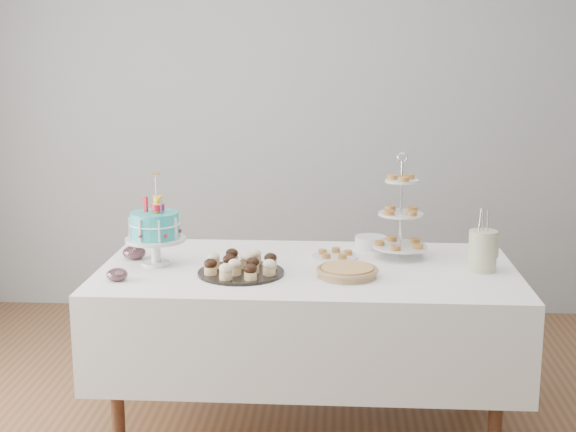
# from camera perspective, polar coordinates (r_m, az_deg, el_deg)

# --- Properties ---
(walls) EXTENTS (5.04, 4.04, 2.70)m
(walls) POSITION_cam_1_polar(r_m,az_deg,el_deg) (3.32, 1.26, 4.64)
(walls) COLOR gray
(walls) RESTS_ON floor
(table) EXTENTS (1.92, 1.02, 0.77)m
(table) POSITION_cam_1_polar(r_m,az_deg,el_deg) (3.79, 1.39, -6.96)
(table) COLOR white
(table) RESTS_ON floor
(birthday_cake) EXTENTS (0.28, 0.28, 0.43)m
(birthday_cake) POSITION_cam_1_polar(r_m,az_deg,el_deg) (3.78, -9.40, -1.74)
(birthday_cake) COLOR silver
(birthday_cake) RESTS_ON table
(cupcake_tray) EXTENTS (0.39, 0.39, 0.09)m
(cupcake_tray) POSITION_cam_1_polar(r_m,az_deg,el_deg) (3.61, -3.37, -3.48)
(cupcake_tray) COLOR black
(cupcake_tray) RESTS_ON table
(pie) EXTENTS (0.28, 0.28, 0.04)m
(pie) POSITION_cam_1_polar(r_m,az_deg,el_deg) (3.58, 4.24, -3.94)
(pie) COLOR tan
(pie) RESTS_ON table
(tiered_stand) EXTENTS (0.26, 0.26, 0.51)m
(tiered_stand) POSITION_cam_1_polar(r_m,az_deg,el_deg) (3.88, 8.03, 0.10)
(tiered_stand) COLOR silver
(tiered_stand) RESTS_ON table
(plate_stack) EXTENTS (0.16, 0.16, 0.06)m
(plate_stack) POSITION_cam_1_polar(r_m,az_deg,el_deg) (4.08, 5.90, -1.88)
(plate_stack) COLOR silver
(plate_stack) RESTS_ON table
(pastry_plate) EXTENTS (0.22, 0.22, 0.03)m
(pastry_plate) POSITION_cam_1_polar(r_m,az_deg,el_deg) (3.89, 3.36, -2.77)
(pastry_plate) COLOR silver
(pastry_plate) RESTS_ON table
(jam_bowl_a) EXTENTS (0.09, 0.09, 0.06)m
(jam_bowl_a) POSITION_cam_1_polar(r_m,az_deg,el_deg) (3.59, -12.06, -4.11)
(jam_bowl_a) COLOR silver
(jam_bowl_a) RESTS_ON table
(jam_bowl_b) EXTENTS (0.11, 0.11, 0.07)m
(jam_bowl_b) POSITION_cam_1_polar(r_m,az_deg,el_deg) (3.93, -10.88, -2.58)
(jam_bowl_b) COLOR silver
(jam_bowl_b) RESTS_ON table
(utensil_pitcher) EXTENTS (0.14, 0.13, 0.29)m
(utensil_pitcher) POSITION_cam_1_polar(r_m,az_deg,el_deg) (3.75, 13.69, -2.30)
(utensil_pitcher) COLOR beige
(utensil_pitcher) RESTS_ON table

